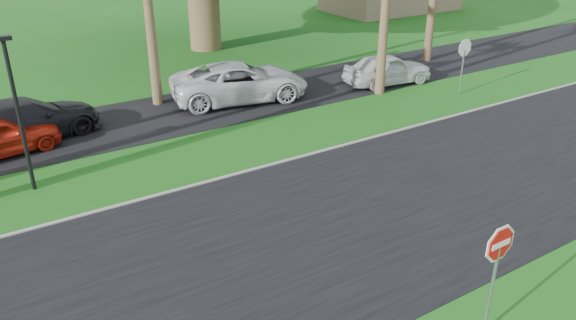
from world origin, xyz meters
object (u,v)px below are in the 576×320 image
at_px(car_dark, 25,120).
at_px(car_minivan, 240,82).
at_px(stop_sign_near, 497,258).
at_px(car_pickup, 388,69).
at_px(stop_sign_far, 464,55).

relative_size(car_dark, car_minivan, 0.89).
height_order(stop_sign_near, car_dark, stop_sign_near).
xyz_separation_m(stop_sign_near, car_dark, (-5.92, 15.72, -1.01)).
distance_m(car_minivan, car_pickup, 7.20).
height_order(stop_sign_near, stop_sign_far, same).
distance_m(stop_sign_far, car_dark, 18.07).
xyz_separation_m(car_minivan, car_pickup, (7.02, -1.62, -0.10)).
height_order(stop_sign_far, car_dark, stop_sign_far).
bearing_deg(car_minivan, stop_sign_near, -177.92).
xyz_separation_m(car_dark, car_pickup, (15.64, -1.84, -0.04)).
bearing_deg(stop_sign_near, car_pickup, 54.97).
bearing_deg(stop_sign_near, stop_sign_far, 43.73).
relative_size(stop_sign_near, stop_sign_far, 1.00).
distance_m(stop_sign_near, car_minivan, 15.76).
bearing_deg(car_pickup, car_dark, 90.84).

